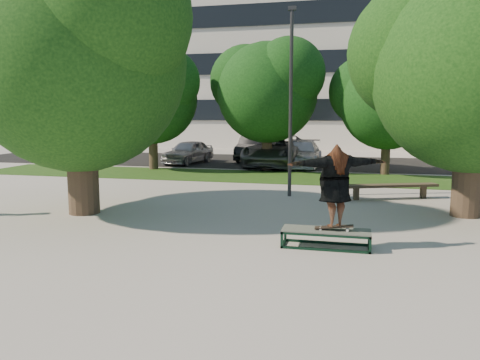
% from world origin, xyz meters
% --- Properties ---
extents(ground, '(120.00, 120.00, 0.00)m').
position_xyz_m(ground, '(0.00, 0.00, 0.00)').
color(ground, gray).
rests_on(ground, ground).
extents(grass_strip, '(30.00, 4.00, 0.02)m').
position_xyz_m(grass_strip, '(1.00, 9.50, 0.01)').
color(grass_strip, '#184212').
rests_on(grass_strip, ground).
extents(asphalt_strip, '(40.00, 8.00, 0.01)m').
position_xyz_m(asphalt_strip, '(0.00, 16.00, 0.01)').
color(asphalt_strip, black).
rests_on(asphalt_strip, ground).
extents(tree_left, '(6.96, 5.95, 7.12)m').
position_xyz_m(tree_left, '(-4.29, 1.09, 4.42)').
color(tree_left, '#38281E').
rests_on(tree_left, ground).
extents(tree_right, '(6.24, 5.33, 6.51)m').
position_xyz_m(tree_right, '(5.92, 3.08, 4.09)').
color(tree_right, '#38281E').
rests_on(tree_right, ground).
extents(bg_tree_left, '(5.28, 4.51, 5.77)m').
position_xyz_m(bg_tree_left, '(-6.57, 11.07, 3.73)').
color(bg_tree_left, '#38281E').
rests_on(bg_tree_left, ground).
extents(bg_tree_mid, '(5.76, 4.92, 6.24)m').
position_xyz_m(bg_tree_mid, '(-1.08, 12.08, 4.02)').
color(bg_tree_mid, '#38281E').
rests_on(bg_tree_mid, ground).
extents(bg_tree_right, '(5.04, 4.31, 5.43)m').
position_xyz_m(bg_tree_right, '(4.43, 11.57, 3.49)').
color(bg_tree_right, '#38281E').
rests_on(bg_tree_right, ground).
extents(lamppost, '(0.25, 0.15, 6.11)m').
position_xyz_m(lamppost, '(1.00, 5.00, 3.15)').
color(lamppost, '#2D2D30').
rests_on(lamppost, ground).
extents(office_building, '(30.00, 14.12, 16.00)m').
position_xyz_m(office_building, '(-2.00, 31.98, 8.00)').
color(office_building, silver).
rests_on(office_building, ground).
extents(grind_box, '(1.80, 0.60, 0.38)m').
position_xyz_m(grind_box, '(2.50, -0.87, 0.19)').
color(grind_box, black).
rests_on(grind_box, ground).
extents(skater_rig, '(2.12, 1.37, 1.76)m').
position_xyz_m(skater_rig, '(2.66, -0.87, 1.29)').
color(skater_rig, white).
rests_on(skater_rig, grind_box).
extents(bench, '(3.07, 1.51, 0.48)m').
position_xyz_m(bench, '(4.24, 5.22, 0.40)').
color(bench, '#443A29').
rests_on(bench, ground).
extents(car_silver_a, '(2.22, 4.01, 1.29)m').
position_xyz_m(car_silver_a, '(-5.74, 13.94, 0.65)').
color(car_silver_a, '#AAA9AE').
rests_on(car_silver_a, asphalt_strip).
extents(car_dark, '(1.69, 4.44, 1.45)m').
position_xyz_m(car_dark, '(-2.56, 16.35, 0.72)').
color(car_dark, black).
rests_on(car_dark, asphalt_strip).
extents(car_grey, '(3.30, 6.15, 1.64)m').
position_xyz_m(car_grey, '(-0.72, 13.80, 0.82)').
color(car_grey, '#5C5C61').
rests_on(car_grey, asphalt_strip).
extents(car_silver_b, '(1.92, 4.67, 1.35)m').
position_xyz_m(car_silver_b, '(0.50, 13.74, 0.68)').
color(car_silver_b, '#BBBBC0').
rests_on(car_silver_b, asphalt_strip).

